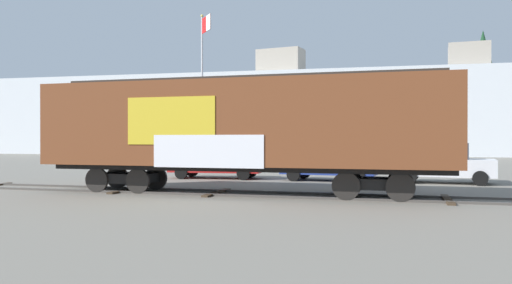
{
  "coord_description": "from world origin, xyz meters",
  "views": [
    {
      "loc": [
        3.16,
        -17.42,
        1.98
      ],
      "look_at": [
        -0.99,
        0.75,
        1.88
      ],
      "focal_mm": 35.27,
      "sensor_mm": 36.0,
      "label": 1
    }
  ],
  "objects_px": {
    "parked_car_blue": "(328,164)",
    "parked_car_white": "(444,163)",
    "freight_car": "(242,126)",
    "parked_car_red": "(216,162)",
    "flagpole": "(204,70)"
  },
  "relations": [
    {
      "from": "parked_car_blue",
      "to": "parked_car_white",
      "type": "bearing_deg",
      "value": -1.24
    },
    {
      "from": "freight_car",
      "to": "parked_car_blue",
      "type": "relative_size",
      "value": 3.16
    },
    {
      "from": "freight_car",
      "to": "parked_car_white",
      "type": "xyz_separation_m",
      "value": [
        7.72,
        6.55,
        -1.55
      ]
    },
    {
      "from": "freight_car",
      "to": "parked_car_red",
      "type": "bearing_deg",
      "value": 114.32
    },
    {
      "from": "parked_car_red",
      "to": "parked_car_white",
      "type": "xyz_separation_m",
      "value": [
        10.85,
        -0.38,
        0.09
      ]
    },
    {
      "from": "flagpole",
      "to": "parked_car_blue",
      "type": "distance_m",
      "value": 10.06
    },
    {
      "from": "freight_car",
      "to": "parked_car_red",
      "type": "height_order",
      "value": "freight_car"
    },
    {
      "from": "parked_car_red",
      "to": "parked_car_white",
      "type": "relative_size",
      "value": 1.05
    },
    {
      "from": "freight_car",
      "to": "flagpole",
      "type": "xyz_separation_m",
      "value": [
        -5.08,
        10.69,
        3.57
      ]
    },
    {
      "from": "flagpole",
      "to": "parked_car_blue",
      "type": "height_order",
      "value": "flagpole"
    },
    {
      "from": "flagpole",
      "to": "parked_car_red",
      "type": "relative_size",
      "value": 2.0
    },
    {
      "from": "freight_car",
      "to": "parked_car_blue",
      "type": "bearing_deg",
      "value": 69.3
    },
    {
      "from": "parked_car_blue",
      "to": "parked_car_white",
      "type": "relative_size",
      "value": 1.05
    },
    {
      "from": "flagpole",
      "to": "parked_car_white",
      "type": "relative_size",
      "value": 2.11
    },
    {
      "from": "flagpole",
      "to": "parked_car_blue",
      "type": "xyz_separation_m",
      "value": [
        7.6,
        -4.03,
        -5.22
      ]
    }
  ]
}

